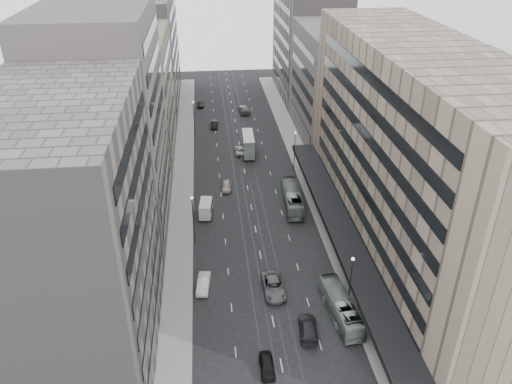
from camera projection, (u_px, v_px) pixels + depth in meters
name	position (u px, v px, depth m)	size (l,w,h in m)	color
ground	(267.00, 290.00, 67.28)	(220.00, 220.00, 0.00)	black
sidewalk_right	(303.00, 165.00, 100.96)	(4.00, 125.00, 0.15)	gray
sidewalk_left	(183.00, 170.00, 98.75)	(4.00, 125.00, 0.15)	gray
department_store	(415.00, 157.00, 68.96)	(19.20, 60.00, 30.00)	gray
building_right_mid	(336.00, 85.00, 108.65)	(15.00, 28.00, 24.00)	#554E49
building_right_far	(309.00, 44.00, 133.77)	(15.00, 32.00, 28.00)	slate
building_left_a	(70.00, 241.00, 51.07)	(15.00, 28.00, 30.00)	slate
building_left_b	(108.00, 126.00, 73.57)	(15.00, 26.00, 34.00)	#554E49
building_left_c	(132.00, 98.00, 99.23)	(15.00, 28.00, 25.00)	gray
building_left_d	(146.00, 51.00, 127.20)	(15.00, 38.00, 28.00)	slate
lamp_right_near	(351.00, 278.00, 61.30)	(0.44, 0.44, 8.32)	#262628
lamp_right_far	(295.00, 147.00, 96.08)	(0.44, 0.44, 8.32)	#262628
lamp_left_near	(193.00, 215.00, 74.30)	(0.44, 0.44, 8.32)	#262628
lamp_left_far	(194.00, 115.00, 111.69)	(0.44, 0.44, 8.32)	#262628
bus_near	(341.00, 307.00, 62.23)	(2.50, 10.67, 2.97)	gray
bus_far	(292.00, 198.00, 85.94)	(2.71, 11.57, 3.22)	gray
double_decker	(248.00, 144.00, 104.41)	(2.64, 8.04, 4.36)	slate
panel_van	(206.00, 208.00, 83.13)	(2.48, 4.46, 2.69)	beige
sedan_0	(267.00, 366.00, 55.09)	(1.59, 3.96, 1.35)	black
sedan_1	(204.00, 284.00, 67.26)	(1.62, 4.64, 1.53)	silver
sedan_2	(274.00, 286.00, 66.62)	(2.84, 6.16, 1.71)	#5D5D60
sedan_3	(308.00, 328.00, 59.96)	(2.18, 5.35, 1.55)	black
sedan_4	(227.00, 186.00, 91.62)	(1.74, 4.33, 1.47)	#AA9B8D
sedan_5	(214.00, 125.00, 118.56)	(1.53, 4.40, 1.45)	black
sedan_6	(241.00, 150.00, 105.82)	(2.24, 4.87, 1.35)	silver
sedan_7	(244.00, 110.00, 127.38)	(2.36, 5.81, 1.69)	#565659
sedan_8	(201.00, 104.00, 131.63)	(1.69, 4.20, 1.43)	#29292C
sedan_9	(243.00, 108.00, 128.64)	(1.44, 4.14, 1.37)	#BDB39D
pedestrian	(377.00, 325.00, 60.06)	(0.64, 0.42, 1.75)	black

